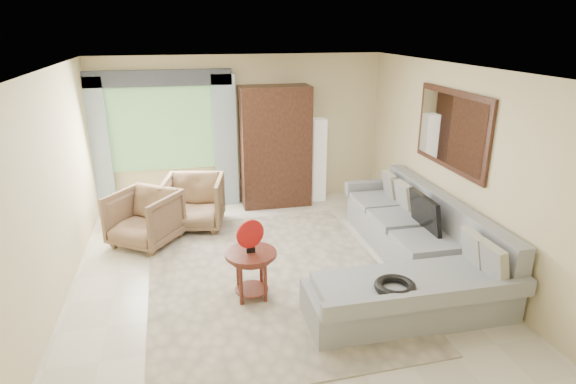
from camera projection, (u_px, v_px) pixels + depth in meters
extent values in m
plane|color=silver|center=(275.00, 280.00, 6.11)|extent=(6.00, 6.00, 0.00)
cube|color=#C0B097|center=(270.00, 277.00, 6.17)|extent=(3.11, 4.08, 0.02)
cube|color=gray|center=(404.00, 236.00, 6.91)|extent=(0.90, 2.40, 0.40)
cube|color=gray|center=(409.00, 300.00, 5.29)|extent=(2.30, 0.80, 0.40)
cube|color=gray|center=(444.00, 215.00, 6.46)|extent=(0.20, 3.20, 0.50)
cube|color=gray|center=(372.00, 187.00, 7.99)|extent=(0.90, 0.16, 0.22)
cube|color=gray|center=(432.00, 299.00, 4.78)|extent=(2.30, 0.10, 0.18)
cube|color=black|center=(425.00, 212.00, 6.36)|extent=(0.14, 0.74, 0.48)
torus|color=black|center=(395.00, 286.00, 4.91)|extent=(0.43, 0.43, 0.09)
cylinder|color=#441712|center=(251.00, 254.00, 5.52)|extent=(0.60, 0.60, 0.04)
cylinder|color=#441712|center=(251.00, 278.00, 5.63)|extent=(0.40, 0.40, 0.54)
cylinder|color=#B11311|center=(250.00, 234.00, 5.44)|extent=(0.33, 0.14, 0.34)
imported|color=brown|center=(144.00, 218.00, 7.00)|extent=(1.21, 1.21, 0.80)
imported|color=brown|center=(194.00, 202.00, 7.59)|extent=(1.04, 1.06, 0.83)
imported|color=#999999|center=(121.00, 206.00, 7.77)|extent=(0.66, 0.62, 0.59)
cube|color=black|center=(275.00, 147.00, 8.38)|extent=(1.20, 0.55, 2.10)
cube|color=silver|center=(318.00, 160.00, 8.70)|extent=(0.24, 0.24, 1.50)
cube|color=#669E59|center=(162.00, 129.00, 8.10)|extent=(1.80, 0.04, 1.40)
cube|color=#9EB7CC|center=(97.00, 148.00, 7.89)|extent=(0.40, 0.08, 2.30)
cube|color=#9EB7CC|center=(225.00, 142.00, 8.32)|extent=(0.40, 0.08, 2.30)
cube|color=#1E232D|center=(157.00, 78.00, 7.76)|extent=(2.40, 0.12, 0.26)
cube|color=black|center=(452.00, 130.00, 6.35)|extent=(0.04, 1.70, 1.05)
cube|color=white|center=(450.00, 130.00, 6.35)|extent=(0.02, 1.54, 0.90)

